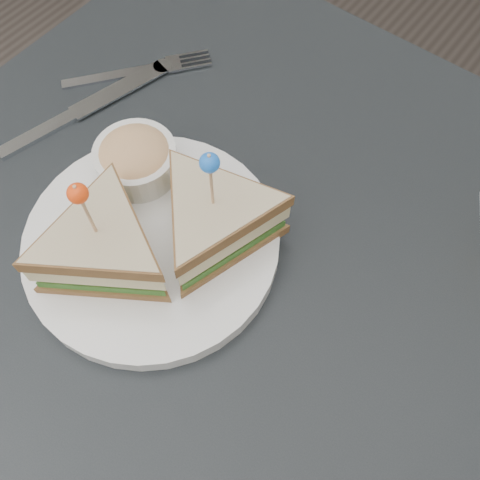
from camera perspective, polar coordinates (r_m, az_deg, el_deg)
name	(u,v)px	position (r m, az deg, el deg)	size (l,w,h in m)	color
ground_plane	(234,407)	(1.27, -0.67, -17.41)	(3.50, 3.50, 0.00)	#3F3833
table	(228,293)	(0.62, -1.31, -5.67)	(0.80, 0.80, 0.75)	black
plate_meal	(155,228)	(0.53, -9.03, 1.31)	(0.30, 0.29, 0.15)	white
cutlery_fork	(145,70)	(0.72, -10.15, 17.45)	(0.13, 0.16, 0.01)	silver
cutlery_knife	(81,111)	(0.69, -16.60, 13.09)	(0.08, 0.23, 0.01)	silver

